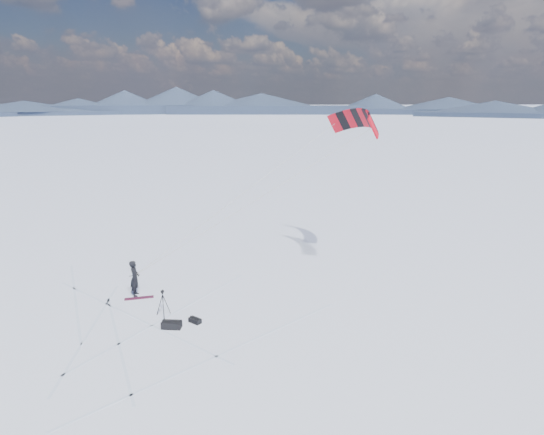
{
  "coord_description": "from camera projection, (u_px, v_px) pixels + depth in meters",
  "views": [
    {
      "loc": [
        3.8,
        -20.77,
        10.13
      ],
      "look_at": [
        6.69,
        3.82,
        3.69
      ],
      "focal_mm": 30.0,
      "sensor_mm": 36.0,
      "label": 1
    }
  ],
  "objects": [
    {
      "name": "snowkiter",
      "position": [
        136.0,
        295.0,
        24.27
      ],
      "size": [
        0.48,
        0.72,
        1.94
      ],
      "primitive_type": "imported",
      "rotation": [
        0.0,
        0.0,
        1.59
      ],
      "color": "black",
      "rests_on": "ground"
    },
    {
      "name": "horizon_hills",
      "position": [
        141.0,
        260.0,
        21.39
      ],
      "size": [
        704.0,
        705.94,
        8.0
      ],
      "color": "#1C293C",
      "rests_on": "ground"
    },
    {
      "name": "gear_bag_a",
      "position": [
        172.0,
        325.0,
        20.72
      ],
      "size": [
        0.95,
        0.58,
        0.4
      ],
      "rotation": [
        0.0,
        0.0,
        -0.19
      ],
      "color": "black",
      "rests_on": "ground"
    },
    {
      "name": "gear_bag_b",
      "position": [
        195.0,
        320.0,
        21.25
      ],
      "size": [
        0.65,
        0.63,
        0.28
      ],
      "rotation": [
        0.0,
        0.0,
        -0.74
      ],
      "color": "black",
      "rests_on": "ground"
    },
    {
      "name": "snow_tracks",
      "position": [
        130.0,
        318.0,
        21.67
      ],
      "size": [
        14.76,
        10.25,
        0.01
      ],
      "color": "silver",
      "rests_on": "ground"
    },
    {
      "name": "tripod",
      "position": [
        163.0,
        299.0,
        21.73
      ],
      "size": [
        0.68,
        0.64,
        1.33
      ],
      "rotation": [
        0.0,
        0.0,
        0.68
      ],
      "color": "black",
      "rests_on": "ground"
    },
    {
      "name": "ground",
      "position": [
        145.0,
        314.0,
        22.09
      ],
      "size": [
        1800.0,
        1800.0,
        0.0
      ],
      "primitive_type": "plane",
      "color": "white"
    },
    {
      "name": "snowboard",
      "position": [
        139.0,
        298.0,
        23.87
      ],
      "size": [
        1.51,
        0.46,
        0.04
      ],
      "primitive_type": "cube",
      "rotation": [
        0.0,
        0.0,
        0.13
      ],
      "color": "maroon",
      "rests_on": "ground"
    },
    {
      "name": "power_kite",
      "position": [
        357.0,
        122.0,
        26.17
      ],
      "size": [
        13.72,
        5.27,
        8.55
      ],
      "color": "red",
      "rests_on": "ground"
    }
  ]
}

